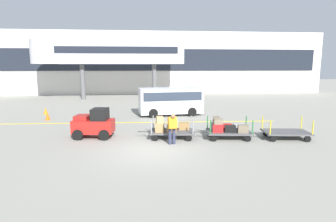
{
  "coord_description": "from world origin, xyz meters",
  "views": [
    {
      "loc": [
        -0.43,
        -12.2,
        3.85
      ],
      "look_at": [
        1.31,
        5.44,
        0.92
      ],
      "focal_mm": 29.81,
      "sensor_mm": 36.0,
      "label": 1
    }
  ],
  "objects_px": {
    "baggage_cart_lead": "(170,128)",
    "baggage_cart_tail": "(286,132)",
    "baggage_cart_middle": "(228,129)",
    "safety_cone_far": "(46,111)",
    "shuttle_van": "(170,99)",
    "baggage_handler": "(172,127)",
    "safety_cone_near": "(48,116)",
    "baggage_tug": "(94,124)"
  },
  "relations": [
    {
      "from": "baggage_cart_lead",
      "to": "baggage_cart_tail",
      "type": "height_order",
      "value": "baggage_cart_lead"
    },
    {
      "from": "baggage_cart_lead",
      "to": "baggage_cart_middle",
      "type": "bearing_deg",
      "value": -8.05
    },
    {
      "from": "baggage_cart_lead",
      "to": "baggage_cart_middle",
      "type": "relative_size",
      "value": 1.0
    },
    {
      "from": "baggage_cart_lead",
      "to": "safety_cone_far",
      "type": "distance_m",
      "value": 12.12
    },
    {
      "from": "baggage_cart_lead",
      "to": "shuttle_van",
      "type": "distance_m",
      "value": 6.96
    },
    {
      "from": "baggage_cart_lead",
      "to": "baggage_handler",
      "type": "bearing_deg",
      "value": -90.06
    },
    {
      "from": "baggage_cart_middle",
      "to": "baggage_handler",
      "type": "xyz_separation_m",
      "value": [
        -3.05,
        -0.84,
        0.34
      ]
    },
    {
      "from": "shuttle_van",
      "to": "safety_cone_far",
      "type": "xyz_separation_m",
      "value": [
        -9.78,
        1.24,
        -0.96
      ]
    },
    {
      "from": "safety_cone_near",
      "to": "safety_cone_far",
      "type": "xyz_separation_m",
      "value": [
        -0.92,
        2.41,
        0.0
      ]
    },
    {
      "from": "shuttle_van",
      "to": "safety_cone_far",
      "type": "relative_size",
      "value": 9.05
    },
    {
      "from": "baggage_cart_middle",
      "to": "safety_cone_near",
      "type": "height_order",
      "value": "baggage_cart_middle"
    },
    {
      "from": "baggage_cart_lead",
      "to": "baggage_cart_middle",
      "type": "xyz_separation_m",
      "value": [
        3.05,
        -0.43,
        -0.02
      ]
    },
    {
      "from": "baggage_cart_lead",
      "to": "baggage_handler",
      "type": "height_order",
      "value": "baggage_handler"
    },
    {
      "from": "baggage_cart_lead",
      "to": "baggage_cart_tail",
      "type": "xyz_separation_m",
      "value": [
        6.08,
        -0.79,
        -0.2
      ]
    },
    {
      "from": "safety_cone_near",
      "to": "baggage_handler",
      "type": "bearing_deg",
      "value": -40.81
    },
    {
      "from": "baggage_handler",
      "to": "baggage_tug",
      "type": "bearing_deg",
      "value": 156.67
    },
    {
      "from": "baggage_tug",
      "to": "shuttle_van",
      "type": "xyz_separation_m",
      "value": [
        4.79,
        6.43,
        0.48
      ]
    },
    {
      "from": "baggage_cart_middle",
      "to": "safety_cone_near",
      "type": "xyz_separation_m",
      "value": [
        -11.13,
        6.14,
        -0.25
      ]
    },
    {
      "from": "baggage_tug",
      "to": "baggage_cart_lead",
      "type": "bearing_deg",
      "value": -6.5
    },
    {
      "from": "baggage_tug",
      "to": "baggage_cart_lead",
      "type": "relative_size",
      "value": 0.72
    },
    {
      "from": "baggage_cart_lead",
      "to": "safety_cone_far",
      "type": "height_order",
      "value": "baggage_cart_lead"
    },
    {
      "from": "baggage_tug",
      "to": "safety_cone_far",
      "type": "xyz_separation_m",
      "value": [
        -4.99,
        7.66,
        -0.48
      ]
    },
    {
      "from": "safety_cone_far",
      "to": "safety_cone_near",
      "type": "bearing_deg",
      "value": -69.19
    },
    {
      "from": "shuttle_van",
      "to": "safety_cone_far",
      "type": "bearing_deg",
      "value": 172.8
    },
    {
      "from": "baggage_cart_middle",
      "to": "baggage_handler",
      "type": "bearing_deg",
      "value": -164.64
    },
    {
      "from": "baggage_cart_lead",
      "to": "baggage_cart_middle",
      "type": "height_order",
      "value": "baggage_cart_lead"
    },
    {
      "from": "baggage_tug",
      "to": "safety_cone_near",
      "type": "relative_size",
      "value": 4.04
    },
    {
      "from": "baggage_handler",
      "to": "safety_cone_near",
      "type": "relative_size",
      "value": 2.84
    },
    {
      "from": "baggage_tug",
      "to": "safety_cone_near",
      "type": "distance_m",
      "value": 6.66
    },
    {
      "from": "baggage_handler",
      "to": "safety_cone_near",
      "type": "xyz_separation_m",
      "value": [
        -8.08,
        6.98,
        -0.59
      ]
    },
    {
      "from": "baggage_handler",
      "to": "safety_cone_near",
      "type": "bearing_deg",
      "value": 139.19
    },
    {
      "from": "safety_cone_near",
      "to": "safety_cone_far",
      "type": "height_order",
      "value": "same"
    },
    {
      "from": "baggage_cart_middle",
      "to": "baggage_tug",
      "type": "bearing_deg",
      "value": 172.83
    },
    {
      "from": "baggage_handler",
      "to": "safety_cone_far",
      "type": "distance_m",
      "value": 13.02
    },
    {
      "from": "baggage_cart_lead",
      "to": "baggage_tug",
      "type": "bearing_deg",
      "value": 173.5
    },
    {
      "from": "shuttle_van",
      "to": "safety_cone_near",
      "type": "distance_m",
      "value": 8.99
    },
    {
      "from": "safety_cone_near",
      "to": "safety_cone_far",
      "type": "relative_size",
      "value": 1.0
    },
    {
      "from": "safety_cone_far",
      "to": "baggage_tug",
      "type": "bearing_deg",
      "value": -56.91
    },
    {
      "from": "shuttle_van",
      "to": "baggage_tug",
      "type": "bearing_deg",
      "value": -126.69
    },
    {
      "from": "baggage_cart_middle",
      "to": "safety_cone_far",
      "type": "relative_size",
      "value": 5.58
    },
    {
      "from": "baggage_cart_middle",
      "to": "shuttle_van",
      "type": "relative_size",
      "value": 0.62
    },
    {
      "from": "baggage_cart_middle",
      "to": "baggage_handler",
      "type": "height_order",
      "value": "baggage_handler"
    }
  ]
}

